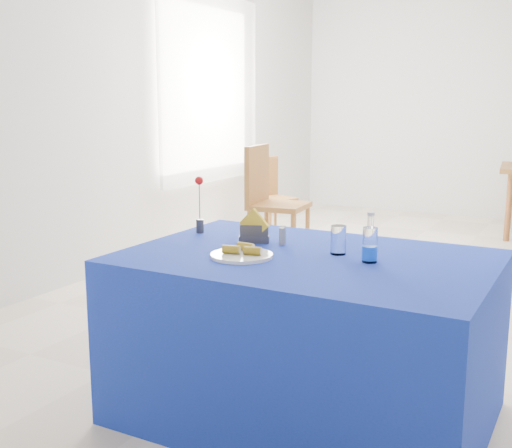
% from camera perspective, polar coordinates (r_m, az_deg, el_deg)
% --- Properties ---
extents(floor, '(7.00, 7.00, 0.00)m').
position_cam_1_polar(floor, '(5.10, 14.61, -5.78)').
color(floor, beige).
rests_on(floor, ground).
extents(room_shell, '(7.00, 7.00, 7.00)m').
position_cam_1_polar(room_shell, '(4.91, 15.61, 14.18)').
color(room_shell, silver).
rests_on(room_shell, ground).
extents(window_pane, '(0.04, 1.50, 1.60)m').
position_cam_1_polar(window_pane, '(6.63, -4.46, 11.88)').
color(window_pane, white).
rests_on(window_pane, room_shell).
extents(curtain, '(0.04, 1.75, 1.85)m').
position_cam_1_polar(curtain, '(6.59, -3.94, 11.89)').
color(curtain, white).
rests_on(curtain, room_shell).
extents(plate, '(0.28, 0.28, 0.01)m').
position_cam_1_polar(plate, '(2.82, -1.29, -2.80)').
color(plate, silver).
rests_on(plate, blue_table).
extents(drinking_glass, '(0.07, 0.07, 0.13)m').
position_cam_1_polar(drinking_glass, '(2.88, 7.33, -1.41)').
color(drinking_glass, white).
rests_on(drinking_glass, blue_table).
extents(salt_shaker, '(0.03, 0.03, 0.08)m').
position_cam_1_polar(salt_shaker, '(3.04, 2.31, -1.12)').
color(salt_shaker, gray).
rests_on(salt_shaker, blue_table).
extents(pepper_shaker, '(0.03, 0.03, 0.08)m').
position_cam_1_polar(pepper_shaker, '(3.09, 2.40, -0.94)').
color(pepper_shaker, slate).
rests_on(pepper_shaker, blue_table).
extents(blue_table, '(1.60, 1.10, 0.76)m').
position_cam_1_polar(blue_table, '(2.97, 4.47, -9.92)').
color(blue_table, '#102B98').
rests_on(blue_table, floor).
extents(water_bottle, '(0.07, 0.07, 0.21)m').
position_cam_1_polar(water_bottle, '(2.76, 10.09, -1.92)').
color(water_bottle, white).
rests_on(water_bottle, blue_table).
extents(napkin_holder, '(0.16, 0.11, 0.17)m').
position_cam_1_polar(napkin_holder, '(3.09, -0.16, -0.79)').
color(napkin_holder, '#3A393E').
rests_on(napkin_holder, blue_table).
extents(rose_vase, '(0.04, 0.04, 0.29)m').
position_cam_1_polar(rose_vase, '(3.32, -5.04, 1.55)').
color(rose_vase, '#28282E').
rests_on(rose_vase, blue_table).
extents(chair_win_a, '(0.52, 0.52, 1.05)m').
position_cam_1_polar(chair_win_a, '(5.69, 1.17, 2.53)').
color(chair_win_a, olive).
rests_on(chair_win_a, floor).
extents(chair_win_b, '(0.51, 0.51, 0.85)m').
position_cam_1_polar(chair_win_b, '(6.74, 1.10, 2.88)').
color(chair_win_b, olive).
rests_on(chair_win_b, floor).
extents(banana_pieces, '(0.18, 0.13, 0.04)m').
position_cam_1_polar(banana_pieces, '(2.82, -1.13, -2.23)').
color(banana_pieces, gold).
rests_on(banana_pieces, plate).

